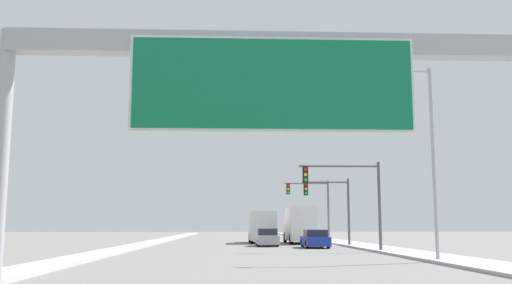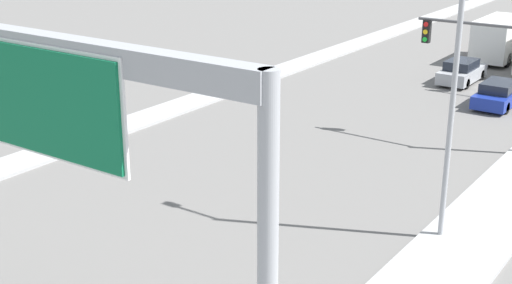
% 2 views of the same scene
% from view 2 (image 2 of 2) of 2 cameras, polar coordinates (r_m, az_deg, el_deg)
% --- Properties ---
extents(median_strip_left, '(2.00, 120.00, 0.15)m').
position_cam_2_polar(median_strip_left, '(60.10, 9.88, 8.35)').
color(median_strip_left, '#A5A5A5').
rests_on(median_strip_left, ground).
extents(sign_gantry, '(16.87, 0.73, 7.74)m').
position_cam_2_polar(sign_gantry, '(20.23, -18.90, 4.16)').
color(sign_gantry, '#9EA0A5').
rests_on(sign_gantry, ground).
extents(car_mid_right, '(1.79, 4.31, 1.46)m').
position_cam_2_polar(car_mid_right, '(46.11, 16.13, 5.42)').
color(car_mid_right, '#A5A8AD').
rests_on(car_mid_right, ground).
extents(car_near_right, '(1.81, 4.50, 1.40)m').
position_cam_2_polar(car_near_right, '(41.58, 18.90, 3.65)').
color(car_near_right, navy).
rests_on(car_near_right, ground).
extents(truck_box_primary, '(2.43, 7.61, 3.04)m').
position_cam_2_polar(truck_box_primary, '(53.42, 19.11, 7.87)').
color(truck_box_primary, red).
rests_on(truck_box_primary, ground).
extents(traffic_light_near_intersection, '(5.42, 0.32, 5.92)m').
position_cam_2_polar(traffic_light_near_intersection, '(33.62, 18.27, 6.24)').
color(traffic_light_near_intersection, '#4C4C4F').
rests_on(traffic_light_near_intersection, ground).
extents(street_lamp_right, '(2.72, 0.28, 9.52)m').
position_cam_2_polar(street_lamp_right, '(23.45, 14.90, 5.03)').
color(street_lamp_right, '#9EA0A5').
rests_on(street_lamp_right, ground).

